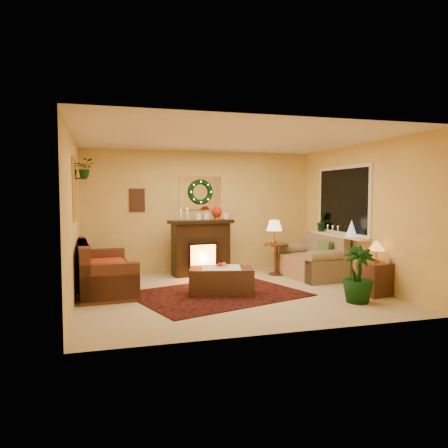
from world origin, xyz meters
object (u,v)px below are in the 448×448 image
object	(u,v)px
sofa	(105,266)
side_table_round	(276,259)
fireplace	(201,249)
loveseat	(310,257)
coffee_table	(221,282)
end_table_square	(375,279)

from	to	relation	value
sofa	side_table_round	size ratio (longest dim) A/B	3.10
fireplace	loveseat	bearing A→B (deg)	-30.91
fireplace	sofa	bearing A→B (deg)	-160.85
fireplace	loveseat	xyz separation A→B (m)	(2.05, -0.87, -0.13)
coffee_table	sofa	bearing A→B (deg)	170.24
fireplace	side_table_round	bearing A→B (deg)	-23.86
sofa	loveseat	size ratio (longest dim) A/B	1.38
sofa	coffee_table	world-z (taller)	sofa
loveseat	coffee_table	xyz separation A→B (m)	(-2.11, -0.94, -0.21)
end_table_square	coffee_table	world-z (taller)	end_table_square
fireplace	side_table_round	xyz separation A→B (m)	(1.50, -0.43, -0.23)
sofa	side_table_round	xyz separation A→B (m)	(3.44, 0.56, -0.10)
sofa	coffee_table	xyz separation A→B (m)	(1.87, -0.82, -0.22)
side_table_round	coffee_table	size ratio (longest dim) A/B	0.62
fireplace	coffee_table	world-z (taller)	fireplace
sofa	loveseat	world-z (taller)	sofa
fireplace	loveseat	distance (m)	2.23
coffee_table	loveseat	bearing A→B (deg)	37.87
sofa	end_table_square	xyz separation A→B (m)	(4.30, -1.59, -0.16)
loveseat	side_table_round	world-z (taller)	loveseat
sofa	coffee_table	bearing A→B (deg)	-27.86
loveseat	end_table_square	bearing A→B (deg)	-85.00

